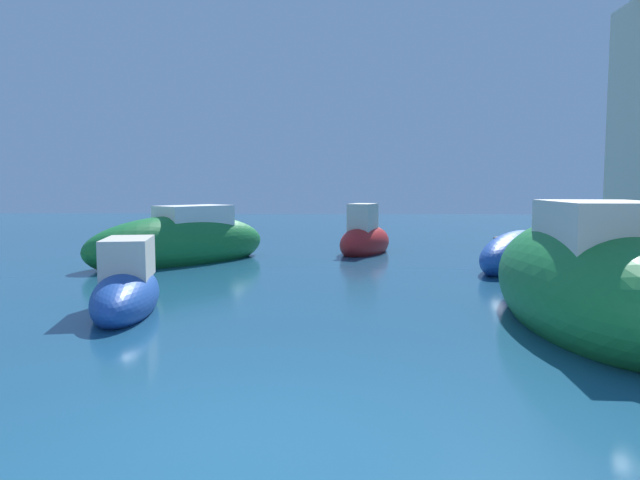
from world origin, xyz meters
TOP-DOWN VIEW (x-y plane):
  - ground at (0.00, 0.00)m, footprint 80.00×80.00m
  - moored_boat_1 at (4.39, 4.54)m, footprint 2.49×6.12m
  - moored_boat_3 at (-4.00, 11.68)m, footprint 5.10×5.66m
  - moored_boat_4 at (5.13, 10.94)m, footprint 3.63×4.59m
  - moored_boat_5 at (-3.11, 5.21)m, footprint 1.69×3.42m
  - moored_boat_7 at (1.18, 14.22)m, footprint 2.26×3.31m

SIDE VIEW (x-z plane):
  - ground at x=0.00m, z-range 0.00..0.00m
  - moored_boat_4 at x=5.13m, z-range -0.28..0.99m
  - moored_boat_5 at x=-3.11m, z-range -0.35..1.10m
  - moored_boat_7 at x=1.18m, z-range -0.50..1.33m
  - moored_boat_3 at x=-4.00m, z-range -0.45..1.51m
  - moored_boat_1 at x=4.39m, z-range -0.55..1.85m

